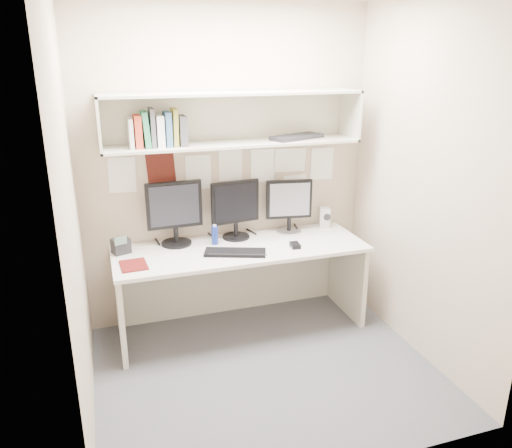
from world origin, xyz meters
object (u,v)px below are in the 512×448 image
object	(u,v)px
monitor_center	(235,207)
desk_phone	(121,246)
keyboard	(235,252)
desk	(241,288)
monitor_right	(289,204)
maroon_notebook	(134,265)
monitor_left	(175,211)
speaker	(325,217)

from	to	relation	value
monitor_center	desk_phone	world-z (taller)	monitor_center
keyboard	monitor_center	bearing A→B (deg)	93.54
desk	desk_phone	world-z (taller)	desk_phone
monitor_right	desk_phone	bearing A→B (deg)	-168.18
monitor_center	monitor_right	distance (m)	0.48
monitor_center	maroon_notebook	size ratio (longest dim) A/B	2.13
monitor_left	maroon_notebook	size ratio (longest dim) A/B	2.27
monitor_center	keyboard	world-z (taller)	monitor_center
maroon_notebook	desk_phone	size ratio (longest dim) A/B	1.46
monitor_right	maroon_notebook	size ratio (longest dim) A/B	2.01
monitor_left	maroon_notebook	world-z (taller)	monitor_left
keyboard	speaker	xyz separation A→B (m)	(0.93, 0.37, 0.08)
desk	desk_phone	xyz separation A→B (m)	(-0.91, 0.15, 0.42)
desk	monitor_center	bearing A→B (deg)	84.11
speaker	desk_phone	bearing A→B (deg)	-156.98
speaker	desk	bearing A→B (deg)	-144.26
keyboard	desk_phone	xyz separation A→B (m)	(-0.83, 0.29, 0.05)
monitor_center	maroon_notebook	world-z (taller)	monitor_center
monitor_left	speaker	size ratio (longest dim) A/B	2.91
keyboard	maroon_notebook	world-z (taller)	keyboard
desk	monitor_center	size ratio (longest dim) A/B	4.14
desk	monitor_center	distance (m)	0.66
monitor_left	maroon_notebook	xyz separation A→B (m)	(-0.37, -0.35, -0.27)
monitor_center	speaker	bearing A→B (deg)	-7.09
monitor_left	monitor_center	world-z (taller)	monitor_left
monitor_center	keyboard	bearing A→B (deg)	-114.51
monitor_right	maroon_notebook	xyz separation A→B (m)	(-1.35, -0.35, -0.24)
speaker	maroon_notebook	xyz separation A→B (m)	(-1.69, -0.37, -0.08)
speaker	desk_phone	xyz separation A→B (m)	(-1.76, -0.08, -0.03)
monitor_right	speaker	distance (m)	0.38
maroon_notebook	desk	bearing A→B (deg)	5.79
monitor_center	maroon_notebook	distance (m)	0.97
monitor_center	desk_phone	bearing A→B (deg)	176.12
monitor_left	keyboard	distance (m)	0.59
maroon_notebook	desk_phone	xyz separation A→B (m)	(-0.07, 0.29, 0.05)
desk	speaker	bearing A→B (deg)	15.37
desk	monitor_center	xyz separation A→B (m)	(0.02, 0.22, 0.63)
monitor_left	monitor_center	xyz separation A→B (m)	(0.50, 0.00, -0.02)
keyboard	desk_phone	size ratio (longest dim) A/B	3.00
speaker	maroon_notebook	bearing A→B (deg)	-147.40
desk	maroon_notebook	distance (m)	0.93
keyboard	speaker	size ratio (longest dim) A/B	2.64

